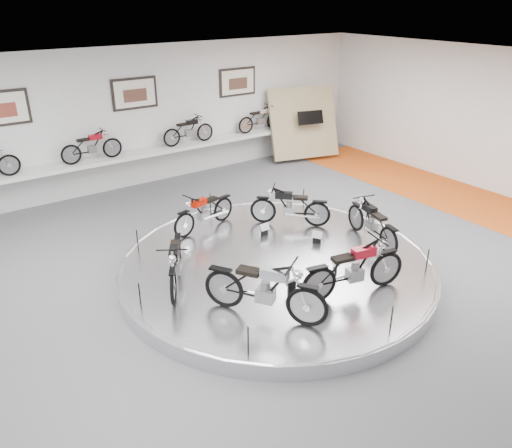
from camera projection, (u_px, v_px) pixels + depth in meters
floor at (285, 280)px, 10.11m from camera, size 16.00×16.00×0.00m
ceiling at (291, 76)px, 8.43m from camera, size 16.00×16.00×0.00m
wall_back at (137, 118)px, 14.44m from camera, size 16.00×0.00×16.00m
orange_carpet_strip at (479, 205)px, 13.68m from camera, size 2.40×12.60×0.01m
dado_band at (142, 166)px, 15.04m from camera, size 15.68×0.04×1.10m
display_platform at (276, 267)px, 10.27m from camera, size 6.40×6.40×0.30m
platform_rim at (276, 262)px, 10.22m from camera, size 6.40×6.40×0.10m
shelf at (144, 154)px, 14.64m from camera, size 11.00×0.55×0.10m
poster_left at (1, 108)px, 12.28m from camera, size 1.35×0.06×0.88m
poster_center at (135, 93)px, 14.12m from camera, size 1.35×0.06×0.88m
poster_right at (238, 82)px, 15.96m from camera, size 1.35×0.06×0.88m
display_panel at (303, 123)px, 17.04m from camera, size 2.56×1.52×2.30m
shelf_bike_b at (92, 148)px, 13.68m from camera, size 1.22×0.43×0.73m
shelf_bike_c at (189, 132)px, 15.26m from camera, size 1.22×0.43×0.73m
shelf_bike_d at (260, 120)px, 16.68m from camera, size 1.22×0.43×0.73m
bike_a at (290, 206)px, 11.62m from camera, size 1.53×1.53×0.94m
bike_b at (204, 211)px, 11.42m from camera, size 1.61×0.86×0.90m
bike_c at (175, 262)px, 9.21m from camera, size 1.32×1.67×0.95m
bike_d at (264, 288)px, 8.24m from camera, size 1.56×1.92×1.10m
bike_e at (354, 268)px, 8.88m from camera, size 1.88×1.00×1.05m
bike_f at (372, 222)px, 10.81m from camera, size 0.93×1.68×0.94m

